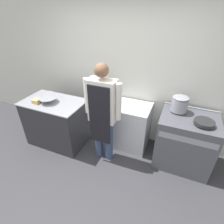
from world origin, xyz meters
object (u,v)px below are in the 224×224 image
Objects in this scene: stock_pot at (180,104)px; saute_pan at (204,122)px; fridge_unit at (130,126)px; person_cook at (102,110)px; plastic_tub at (37,101)px; mixing_bowl at (48,100)px; stove at (184,141)px.

stock_pot is 0.91× the size of saute_pan.
fridge_unit is 0.80m from person_cook.
saute_pan is (2.72, 0.39, 0.02)m from plastic_tub.
stock_pot is (2.35, 0.64, 0.12)m from plastic_tub.
person_cook is (-0.32, -0.50, 0.54)m from fridge_unit.
person_cook reaches higher than mixing_bowl.
mixing_bowl is at bearing -179.45° from person_cook.
fridge_unit is at bearing 57.56° from person_cook.
saute_pan is (1.47, 0.28, -0.02)m from person_cook.
fridge_unit is 7.22× the size of plastic_tub.
stock_pot is at bearing 15.24° from plastic_tub.
mixing_bowl is at bearing -170.00° from stove.
person_cook is 1.07m from mixing_bowl.
stove is at bearing 10.00° from mixing_bowl.
stock_pot reaches higher than mixing_bowl.
stock_pot is at bearing 147.64° from stove.
stove is at bearing -32.36° from stock_pot.
plastic_tub is 2.44m from stock_pot.
stove is 2.64m from plastic_tub.
fridge_unit is 1.29m from saute_pan.
mixing_bowl is (-2.36, -0.42, 0.49)m from stove.
stock_pot is (0.78, 0.03, 0.63)m from fridge_unit.
person_cook reaches higher than plastic_tub.
saute_pan is (1.16, -0.21, 0.53)m from fridge_unit.
mixing_bowl is 2.55× the size of plastic_tub.
person_cook is at bearing -162.61° from stove.
saute_pan is (2.54, 0.29, 0.01)m from mixing_bowl.
stove is 0.65m from stock_pot.
mixing_bowl is at bearing -159.77° from fridge_unit.
person_cook is 14.35× the size of plastic_tub.
person_cook reaches higher than stove.
stock_pot is at bearing 146.38° from saute_pan.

